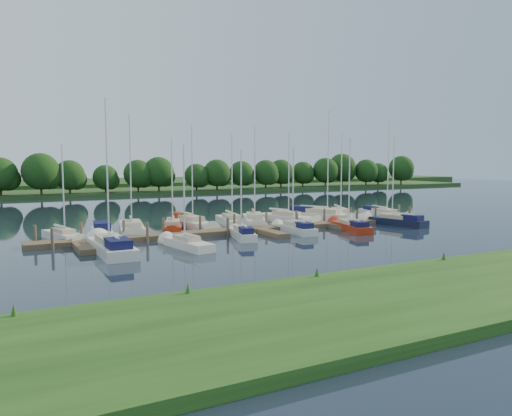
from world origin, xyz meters
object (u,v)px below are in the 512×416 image
sailboat_n_0 (64,237)px  sailboat_s_2 (242,235)px  motorboat (102,233)px  sailboat_n_5 (232,222)px  dock (261,230)px

sailboat_n_0 → sailboat_s_2: (13.60, -6.03, 0.05)m
motorboat → sailboat_n_5: bearing=-163.7°
dock → sailboat_n_5: bearing=91.2°
sailboat_n_5 → sailboat_s_2: (-2.97, -8.49, 0.05)m
sailboat_s_2 → dock: bearing=52.5°
dock → sailboat_n_0: bearing=167.9°
motorboat → sailboat_n_5: 13.55m
motorboat → sailboat_s_2: 12.21m
sailboat_n_5 → sailboat_s_2: size_ratio=1.24×
sailboat_n_0 → sailboat_s_2: sailboat_n_0 is taller
sailboat_n_0 → sailboat_n_5: sailboat_n_5 is taller
motorboat → sailboat_s_2: size_ratio=0.74×
dock → sailboat_s_2: bearing=-141.8°
sailboat_n_0 → motorboat: (3.19, 0.34, 0.07)m
dock → sailboat_n_0: size_ratio=4.83×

